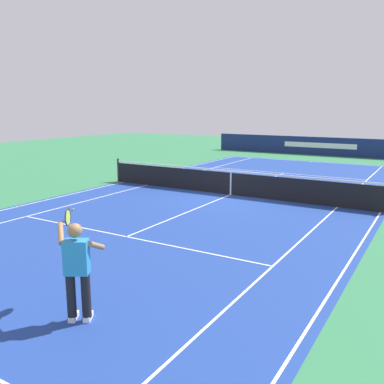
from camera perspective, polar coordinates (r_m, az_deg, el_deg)
ground_plane at (r=16.62m, az=5.31°, el=-0.37°), size 60.00×60.00×0.00m
court_slab at (r=16.62m, az=5.31°, el=-0.36°), size 24.20×11.40×0.00m
court_line_markings at (r=16.62m, az=5.31°, el=-0.35°), size 23.85×11.05×0.01m
tennis_net at (r=16.53m, az=5.34°, el=1.30°), size 0.10×11.70×1.08m
stadium_barrier at (r=31.49m, az=18.09°, el=5.94°), size 0.26×17.00×1.30m
tennis_player_near at (r=6.98m, az=-15.47°, el=-9.80°), size 0.84×1.02×1.70m
tennis_ball at (r=14.59m, az=-15.96°, el=-2.32°), size 0.07×0.07×0.07m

